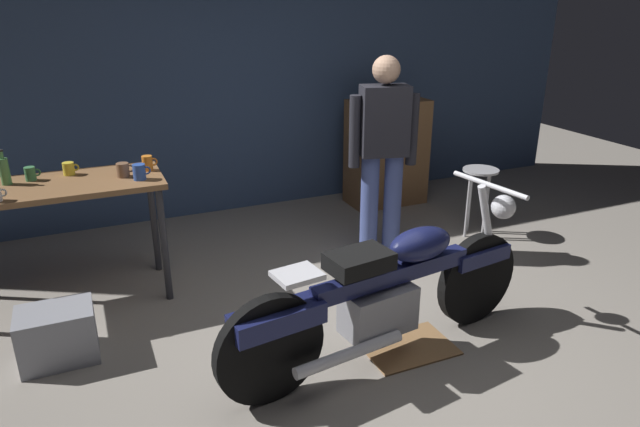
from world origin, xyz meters
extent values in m
plane|color=gray|center=(0.00, 0.00, 0.00)|extent=(12.00, 12.00, 0.00)
cube|color=#384C70|center=(0.00, 2.80, 1.55)|extent=(8.00, 0.12, 3.10)
cube|color=brown|center=(-1.61, 1.35, 0.88)|extent=(1.30, 0.64, 0.04)
cylinder|color=#2D2D33|center=(-1.02, 1.09, 0.43)|extent=(0.05, 0.05, 0.86)
cylinder|color=#2D2D33|center=(-1.02, 1.61, 0.43)|extent=(0.05, 0.05, 0.86)
cylinder|color=black|center=(0.84, -0.05, 0.32)|extent=(0.64, 0.16, 0.64)
cylinder|color=black|center=(-0.69, -0.27, 0.32)|extent=(0.64, 0.16, 0.64)
cube|color=#191E4C|center=(0.84, -0.05, 0.50)|extent=(0.46, 0.20, 0.10)
cube|color=#191E4C|center=(-0.64, -0.26, 0.50)|extent=(0.54, 0.25, 0.12)
cube|color=gray|center=(0.03, -0.17, 0.34)|extent=(0.47, 0.30, 0.28)
cube|color=#191E4C|center=(0.12, -0.15, 0.55)|extent=(1.10, 0.25, 0.10)
ellipsoid|color=#191E4C|center=(0.32, -0.13, 0.70)|extent=(0.47, 0.28, 0.20)
cube|color=black|center=(-0.12, -0.19, 0.70)|extent=(0.39, 0.29, 0.10)
cube|color=silver|center=(-0.52, -0.25, 0.72)|extent=(0.27, 0.23, 0.03)
cylinder|color=silver|center=(0.90, -0.04, 0.65)|extent=(0.27, 0.09, 0.68)
cylinder|color=silver|center=(0.86, -0.05, 0.98)|extent=(0.12, 0.60, 0.03)
sphere|color=silver|center=(1.02, -0.03, 0.80)|extent=(0.16, 0.16, 0.16)
cylinder|color=silver|center=(-0.25, -0.35, 0.22)|extent=(0.70, 0.17, 0.07)
cylinder|color=#455595|center=(0.88, 1.14, 0.44)|extent=(0.15, 0.15, 0.88)
cylinder|color=#455595|center=(0.69, 1.19, 0.44)|extent=(0.15, 0.15, 0.88)
cube|color=#26262D|center=(0.79, 1.17, 1.16)|extent=(0.42, 0.31, 0.56)
cylinder|color=#26262D|center=(1.02, 1.11, 1.08)|extent=(0.09, 0.09, 0.58)
cylinder|color=#26262D|center=(0.55, 1.23, 1.08)|extent=(0.09, 0.09, 0.58)
sphere|color=tan|center=(0.79, 1.17, 1.56)|extent=(0.22, 0.22, 0.22)
cylinder|color=#B2B2B7|center=(1.80, 1.16, 0.63)|extent=(0.32, 0.32, 0.02)
cylinder|color=#B2B2B7|center=(1.91, 1.16, 0.31)|extent=(0.02, 0.02, 0.62)
cylinder|color=#B2B2B7|center=(1.80, 1.27, 0.31)|extent=(0.02, 0.02, 0.62)
cylinder|color=#B2B2B7|center=(1.69, 1.16, 0.31)|extent=(0.02, 0.02, 0.62)
cylinder|color=#B2B2B7|center=(1.80, 1.05, 0.31)|extent=(0.02, 0.02, 0.62)
cube|color=brown|center=(1.48, 2.30, 0.55)|extent=(0.80, 0.44, 1.10)
sphere|color=tan|center=(1.48, 2.07, 0.85)|extent=(0.04, 0.04, 0.04)
sphere|color=tan|center=(1.48, 2.07, 0.55)|extent=(0.04, 0.04, 0.04)
sphere|color=tan|center=(1.48, 2.07, 0.25)|extent=(0.04, 0.04, 0.04)
cube|color=olive|center=(0.26, -0.16, 0.01)|extent=(0.56, 0.40, 0.01)
cube|color=gray|center=(-1.76, 0.60, 0.17)|extent=(0.44, 0.32, 0.34)
cylinder|color=#3D7F4C|center=(-1.81, 1.49, 0.95)|extent=(0.07, 0.07, 0.10)
torus|color=#3D7F4C|center=(-1.77, 1.49, 0.95)|extent=(0.05, 0.01, 0.05)
cylinder|color=brown|center=(-1.22, 1.32, 0.95)|extent=(0.09, 0.09, 0.10)
torus|color=brown|center=(-1.17, 1.32, 0.95)|extent=(0.06, 0.01, 0.06)
cylinder|color=#2D51AD|center=(-1.12, 1.21, 0.95)|extent=(0.09, 0.09, 0.11)
torus|color=#2D51AD|center=(-1.07, 1.21, 0.96)|extent=(0.06, 0.01, 0.06)
torus|color=white|center=(-1.96, 1.10, 0.95)|extent=(0.05, 0.01, 0.05)
cylinder|color=orange|center=(-1.04, 1.41, 0.95)|extent=(0.07, 0.07, 0.11)
torus|color=orange|center=(-1.00, 1.41, 0.96)|extent=(0.06, 0.01, 0.06)
cylinder|color=yellow|center=(-1.57, 1.52, 0.95)|extent=(0.08, 0.08, 0.09)
torus|color=yellow|center=(-1.52, 1.52, 0.95)|extent=(0.05, 0.01, 0.05)
cylinder|color=#4C8C4C|center=(-1.96, 1.45, 0.99)|extent=(0.06, 0.06, 0.18)
cylinder|color=#4C8C4C|center=(-1.96, 1.45, 1.10)|extent=(0.03, 0.03, 0.05)
cylinder|color=black|center=(-1.96, 1.45, 1.14)|extent=(0.03, 0.03, 0.01)
camera|label=1|loc=(-1.47, -2.74, 2.10)|focal=31.84mm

